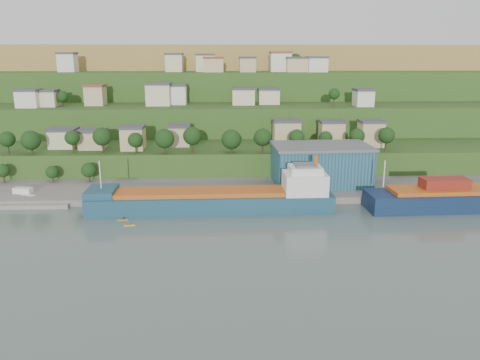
{
  "coord_description": "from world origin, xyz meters",
  "views": [
    {
      "loc": [
        9.61,
        -115.74,
        42.46
      ],
      "look_at": [
        14.45,
        15.0,
        7.65
      ],
      "focal_mm": 35.0,
      "sensor_mm": 36.0,
      "label": 1
    }
  ],
  "objects_px": {
    "warehouse": "(321,164)",
    "caravan": "(23,192)",
    "cargo_ship_near": "(219,201)",
    "kayak_orange": "(123,220)"
  },
  "relations": [
    {
      "from": "warehouse",
      "to": "cargo_ship_near",
      "type": "bearing_deg",
      "value": -150.45
    },
    {
      "from": "caravan",
      "to": "warehouse",
      "type": "bearing_deg",
      "value": 14.79
    },
    {
      "from": "cargo_ship_near",
      "to": "caravan",
      "type": "bearing_deg",
      "value": 167.08
    },
    {
      "from": "cargo_ship_near",
      "to": "kayak_orange",
      "type": "relative_size",
      "value": 23.55
    },
    {
      "from": "caravan",
      "to": "kayak_orange",
      "type": "xyz_separation_m",
      "value": [
        33.99,
        -19.87,
        -2.27
      ]
    },
    {
      "from": "cargo_ship_near",
      "to": "kayak_orange",
      "type": "distance_m",
      "value": 26.83
    },
    {
      "from": "caravan",
      "to": "kayak_orange",
      "type": "relative_size",
      "value": 1.88
    },
    {
      "from": "warehouse",
      "to": "caravan",
      "type": "relative_size",
      "value": 5.79
    },
    {
      "from": "warehouse",
      "to": "caravan",
      "type": "height_order",
      "value": "warehouse"
    },
    {
      "from": "cargo_ship_near",
      "to": "warehouse",
      "type": "height_order",
      "value": "cargo_ship_near"
    }
  ]
}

